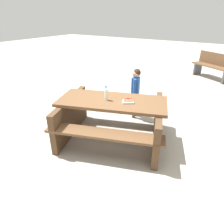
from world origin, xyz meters
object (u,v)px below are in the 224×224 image
at_px(child_in_coat, 136,87).
at_px(picnic_table, 112,116).
at_px(hotdog_tray, 128,101).
at_px(soda_bottle, 106,94).
at_px(park_bench_near, 214,66).

bearing_deg(child_in_coat, picnic_table, -87.59).
xyz_separation_m(hotdog_tray, child_in_coat, (-0.33, 0.94, -0.10)).
relative_size(picnic_table, soda_bottle, 8.99).
bearing_deg(picnic_table, hotdog_tray, 7.21).
xyz_separation_m(soda_bottle, hotdog_tray, (0.37, 0.09, -0.08)).
relative_size(picnic_table, hotdog_tray, 10.31).
relative_size(hotdog_tray, park_bench_near, 0.14).
bearing_deg(park_bench_near, picnic_table, -100.66).
height_order(picnic_table, hotdog_tray, hotdog_tray).
relative_size(child_in_coat, park_bench_near, 0.72).
xyz_separation_m(soda_bottle, child_in_coat, (0.04, 1.02, -0.18)).
xyz_separation_m(picnic_table, hotdog_tray, (0.28, 0.04, 0.34)).
distance_m(picnic_table, hotdog_tray, 0.44).
distance_m(child_in_coat, park_bench_near, 4.19).
distance_m(picnic_table, soda_bottle, 0.43).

